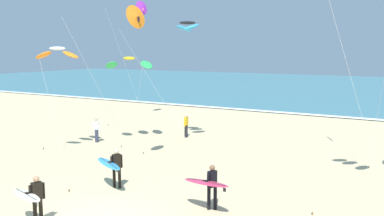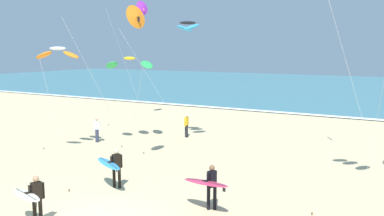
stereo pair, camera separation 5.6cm
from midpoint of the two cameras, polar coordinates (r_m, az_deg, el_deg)
name	(u,v)px [view 1 (the left image)]	position (r m, az deg, el deg)	size (l,w,h in m)	color
ocean_water	(354,88)	(67.99, 21.34, 2.56)	(160.00, 60.00, 0.08)	teal
shoreline_foam	(304,114)	(38.98, 15.10, -0.80)	(160.00, 0.93, 0.01)	white
surfer_lead	(32,196)	(15.16, -21.19, -11.22)	(2.05, 1.15, 1.71)	black
surfer_trailing	(209,183)	(15.41, 2.29, -10.33)	(2.09, 1.10, 1.71)	black
surfer_third	(113,165)	(18.09, -10.91, -7.67)	(2.10, 1.41, 1.71)	black
kite_delta_amber_near	(136,17)	(20.08, -7.77, 12.27)	(1.00, 4.65, 8.01)	orange
kite_arc_charcoal_mid	(187,26)	(25.80, -0.71, 11.16)	(4.16, 4.16, 7.61)	#2D99DB
kite_delta_violet_high	(142,8)	(35.12, -6.97, 13.46)	(1.11, 4.32, 9.88)	purple
kite_arc_golden_distant	(129,63)	(26.23, -8.69, 6.17)	(3.91, 3.57, 5.46)	green
kite_arc_ivory_extra	(57,53)	(24.48, -18.08, 7.22)	(2.23, 2.47, 6.06)	orange
bystander_yellow_top	(186,125)	(28.00, -0.87, -2.41)	(0.22, 0.50, 1.59)	black
bystander_white_top	(96,130)	(27.21, -13.06, -2.93)	(0.47, 0.29, 1.59)	#2D334C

